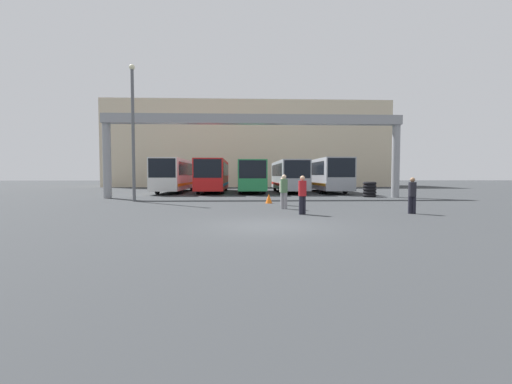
# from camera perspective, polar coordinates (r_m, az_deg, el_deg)

# --- Properties ---
(ground_plane) EXTENTS (200.00, 200.00, 0.00)m
(ground_plane) POSITION_cam_1_polar(r_m,az_deg,el_deg) (11.68, 2.11, -5.68)
(ground_plane) COLOR #2D3033
(building_backdrop) EXTENTS (42.24, 12.00, 12.66)m
(building_backdrop) POSITION_cam_1_polar(r_m,az_deg,el_deg) (55.69, -1.41, 7.57)
(building_backdrop) COLOR beige
(building_backdrop) RESTS_ON ground
(overhead_gantry) EXTENTS (22.58, 0.80, 6.29)m
(overhead_gantry) POSITION_cam_1_polar(r_m,az_deg,el_deg) (26.29, -0.36, 10.37)
(overhead_gantry) COLOR gray
(overhead_gantry) RESTS_ON ground
(bus_slot_0) EXTENTS (2.50, 12.34, 3.24)m
(bus_slot_0) POSITION_cam_1_polar(r_m,az_deg,el_deg) (35.70, -13.17, 2.97)
(bus_slot_0) COLOR silver
(bus_slot_0) RESTS_ON ground
(bus_slot_1) EXTENTS (2.59, 11.56, 3.19)m
(bus_slot_1) POSITION_cam_1_polar(r_m,az_deg,el_deg) (34.79, -7.13, 2.99)
(bus_slot_1) COLOR red
(bus_slot_1) RESTS_ON ground
(bus_slot_2) EXTENTS (2.55, 10.27, 3.09)m
(bus_slot_2) POSITION_cam_1_polar(r_m,az_deg,el_deg) (34.04, -0.82, 2.92)
(bus_slot_2) COLOR #268C4C
(bus_slot_2) RESTS_ON ground
(bus_slot_3) EXTENTS (2.48, 11.16, 3.11)m
(bus_slot_3) POSITION_cam_1_polar(r_m,az_deg,el_deg) (34.79, 5.43, 2.92)
(bus_slot_3) COLOR #999EA5
(bus_slot_3) RESTS_ON ground
(bus_slot_4) EXTENTS (2.63, 11.93, 3.30)m
(bus_slot_4) POSITION_cam_1_polar(r_m,az_deg,el_deg) (35.88, 11.38, 3.05)
(bus_slot_4) COLOR #999EA5
(bus_slot_4) RESTS_ON ground
(pedestrian_mid_right) EXTENTS (0.33, 0.33, 1.60)m
(pedestrian_mid_right) POSITION_cam_1_polar(r_m,az_deg,el_deg) (19.64, 4.42, 0.24)
(pedestrian_mid_right) COLOR gray
(pedestrian_mid_right) RESTS_ON ground
(pedestrian_near_right) EXTENTS (0.37, 0.37, 1.76)m
(pedestrian_near_right) POSITION_cam_1_polar(r_m,az_deg,el_deg) (17.52, 4.69, 0.21)
(pedestrian_near_right) COLOR gray
(pedestrian_near_right) RESTS_ON ground
(pedestrian_mid_left) EXTENTS (0.34, 0.34, 1.63)m
(pedestrian_mid_left) POSITION_cam_1_polar(r_m,az_deg,el_deg) (16.83, 24.59, -0.38)
(pedestrian_mid_left) COLOR black
(pedestrian_mid_left) RESTS_ON ground
(pedestrian_near_left) EXTENTS (0.35, 0.35, 1.70)m
(pedestrian_near_left) POSITION_cam_1_polar(r_m,az_deg,el_deg) (15.16, 7.74, -0.31)
(pedestrian_near_left) COLOR black
(pedestrian_near_left) RESTS_ON ground
(traffic_cone) EXTENTS (0.42, 0.42, 0.59)m
(traffic_cone) POSITION_cam_1_polar(r_m,az_deg,el_deg) (21.00, 2.15, -1.10)
(traffic_cone) COLOR orange
(traffic_cone) RESTS_ON ground
(tire_stack) EXTENTS (1.04, 1.04, 1.20)m
(tire_stack) POSITION_cam_1_polar(r_m,az_deg,el_deg) (28.52, 18.41, 0.41)
(tire_stack) COLOR black
(tire_stack) RESTS_ON ground
(lamp_post) EXTENTS (0.36, 0.36, 8.87)m
(lamp_post) POSITION_cam_1_polar(r_m,az_deg,el_deg) (24.00, -19.81, 10.02)
(lamp_post) COLOR #595B60
(lamp_post) RESTS_ON ground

